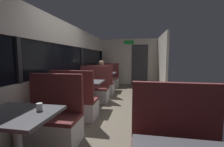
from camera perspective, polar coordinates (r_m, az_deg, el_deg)
The scene contains 14 objects.
ground_plane at distance 3.83m, azimuth 2.09°, elevation -15.03°, with size 3.30×9.20×0.02m, color #665B4C.
carriage_window_panel_left at distance 4.04m, azimuth -18.69°, elevation 2.04°, with size 0.09×8.48×2.30m.
carriage_end_bulkhead at distance 7.75m, azimuth 6.79°, elevation 4.35°, with size 2.90×0.11×2.30m.
carriage_aisle_panel_right at distance 6.62m, azimuth 18.36°, elevation 3.89°, with size 0.08×2.40×2.30m, color beige.
dining_table_near_window at distance 2.13m, azimuth -32.52°, elevation -15.02°, with size 0.90×0.70×0.74m.
bench_near_window_facing_entry at distance 2.76m, azimuth -21.89°, elevation -16.59°, with size 0.95×0.50×1.10m.
dining_table_mid_window at distance 4.11m, azimuth -9.86°, elevation -4.24°, with size 0.90×0.70×0.74m.
bench_mid_window_facing_end at distance 3.55m, azimuth -13.65°, elevation -11.16°, with size 0.95×0.50×1.10m.
bench_mid_window_facing_entry at distance 4.82m, azimuth -6.97°, elevation -6.43°, with size 0.95×0.50×1.10m.
dining_table_far_window at distance 6.35m, azimuth -2.69°, elevation -0.51°, with size 0.90×0.70×0.74m.
bench_far_window_facing_end at distance 5.72m, azimuth -4.21°, elevation -4.41°, with size 0.95×0.50×1.10m.
bench_far_window_facing_entry at distance 7.07m, azimuth -1.44°, elevation -2.37°, with size 0.95×0.50×1.10m.
seated_passenger at distance 5.76m, azimuth -4.05°, elevation -2.23°, with size 0.47×0.55×1.26m.
coffee_cup_primary at distance 2.03m, azimuth -25.80°, elevation -11.33°, with size 0.07×0.07×0.09m.
Camera 1 is at (0.48, -3.54, 1.37)m, focal length 24.13 mm.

